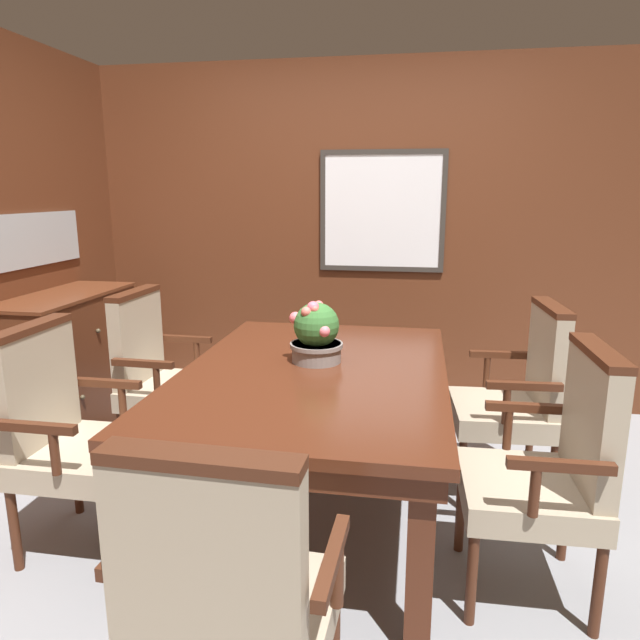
# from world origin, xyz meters

# --- Properties ---
(ground_plane) EXTENTS (14.00, 14.00, 0.00)m
(ground_plane) POSITION_xyz_m (0.00, 0.00, 0.00)
(ground_plane) COLOR gray
(wall_back) EXTENTS (7.20, 0.08, 2.45)m
(wall_back) POSITION_xyz_m (0.00, 1.78, 1.23)
(wall_back) COLOR #5B2D19
(wall_back) RESTS_ON ground_plane
(dining_table) EXTENTS (1.21, 1.80, 0.74)m
(dining_table) POSITION_xyz_m (0.01, 0.12, 0.65)
(dining_table) COLOR #4C2314
(dining_table) RESTS_ON ground_plane
(chair_left_far) EXTENTS (0.51, 0.57, 1.01)m
(chair_left_far) POSITION_xyz_m (-0.97, 0.54, 0.54)
(chair_left_far) COLOR #472314
(chair_left_far) RESTS_ON ground_plane
(chair_left_near) EXTENTS (0.50, 0.56, 1.01)m
(chair_left_near) POSITION_xyz_m (-1.00, -0.30, 0.54)
(chair_left_near) COLOR #472314
(chair_left_near) RESTS_ON ground_plane
(chair_head_near) EXTENTS (0.57, 0.51, 1.01)m
(chair_head_near) POSITION_xyz_m (0.03, -1.19, 0.54)
(chair_head_near) COLOR #472314
(chair_head_near) RESTS_ON ground_plane
(chair_right_far) EXTENTS (0.53, 0.58, 1.01)m
(chair_right_far) POSITION_xyz_m (1.01, 0.52, 0.54)
(chair_right_far) COLOR #472314
(chair_right_far) RESTS_ON ground_plane
(chair_right_near) EXTENTS (0.51, 0.56, 1.01)m
(chair_right_near) POSITION_xyz_m (1.00, -0.29, 0.54)
(chair_right_near) COLOR #472314
(chair_right_near) RESTS_ON ground_plane
(potted_plant) EXTENTS (0.26, 0.26, 0.31)m
(potted_plant) POSITION_xyz_m (-0.00, 0.23, 0.88)
(potted_plant) COLOR gray
(potted_plant) RESTS_ON dining_table
(sideboard_cabinet) EXTENTS (0.45, 1.02, 0.94)m
(sideboard_cabinet) POSITION_xyz_m (-1.67, 0.73, 0.47)
(sideboard_cabinet) COLOR #512816
(sideboard_cabinet) RESTS_ON ground_plane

